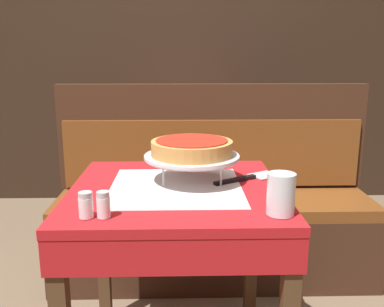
{
  "coord_description": "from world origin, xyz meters",
  "views": [
    {
      "loc": [
        0.02,
        -1.41,
        1.21
      ],
      "look_at": [
        0.06,
        0.03,
        0.87
      ],
      "focal_mm": 40.0,
      "sensor_mm": 36.0,
      "label": 1
    }
  ],
  "objects_px": {
    "dining_table_rear": "(187,137)",
    "pizza_server": "(248,178)",
    "pepper_shaker": "(103,205)",
    "deep_dish_pizza": "(192,147)",
    "dining_table_front": "(176,214)",
    "booth_bench": "(213,220)",
    "salt_shaker": "(86,205)",
    "condiment_caddy": "(185,114)",
    "pizza_pan_stand": "(192,158)",
    "water_glass_near": "(281,194)"
  },
  "relations": [
    {
      "from": "dining_table_front",
      "to": "condiment_caddy",
      "type": "distance_m",
      "value": 1.48
    },
    {
      "from": "pizza_server",
      "to": "water_glass_near",
      "type": "bearing_deg",
      "value": -83.81
    },
    {
      "from": "deep_dish_pizza",
      "to": "pepper_shaker",
      "type": "height_order",
      "value": "deep_dish_pizza"
    },
    {
      "from": "pizza_pan_stand",
      "to": "dining_table_front",
      "type": "bearing_deg",
      "value": -132.96
    },
    {
      "from": "pepper_shaker",
      "to": "water_glass_near",
      "type": "bearing_deg",
      "value": 1.3
    },
    {
      "from": "water_glass_near",
      "to": "booth_bench",
      "type": "bearing_deg",
      "value": 95.89
    },
    {
      "from": "salt_shaker",
      "to": "deep_dish_pizza",
      "type": "bearing_deg",
      "value": 47.93
    },
    {
      "from": "dining_table_front",
      "to": "dining_table_rear",
      "type": "distance_m",
      "value": 1.56
    },
    {
      "from": "deep_dish_pizza",
      "to": "pizza_pan_stand",
      "type": "bearing_deg",
      "value": 108.43
    },
    {
      "from": "dining_table_rear",
      "to": "pizza_server",
      "type": "relative_size",
      "value": 2.87
    },
    {
      "from": "dining_table_rear",
      "to": "deep_dish_pizza",
      "type": "bearing_deg",
      "value": -90.08
    },
    {
      "from": "pizza_server",
      "to": "dining_table_front",
      "type": "bearing_deg",
      "value": -162.17
    },
    {
      "from": "condiment_caddy",
      "to": "pizza_server",
      "type": "bearing_deg",
      "value": -81.17
    },
    {
      "from": "dining_table_rear",
      "to": "condiment_caddy",
      "type": "height_order",
      "value": "condiment_caddy"
    },
    {
      "from": "dining_table_front",
      "to": "condiment_caddy",
      "type": "height_order",
      "value": "condiment_caddy"
    },
    {
      "from": "booth_bench",
      "to": "pepper_shaker",
      "type": "relative_size",
      "value": 22.77
    },
    {
      "from": "dining_table_front",
      "to": "deep_dish_pizza",
      "type": "height_order",
      "value": "deep_dish_pizza"
    },
    {
      "from": "booth_bench",
      "to": "water_glass_near",
      "type": "xyz_separation_m",
      "value": [
        0.11,
        -1.05,
        0.5
      ]
    },
    {
      "from": "dining_table_front",
      "to": "pizza_pan_stand",
      "type": "bearing_deg",
      "value": 47.04
    },
    {
      "from": "dining_table_rear",
      "to": "booth_bench",
      "type": "height_order",
      "value": "booth_bench"
    },
    {
      "from": "water_glass_near",
      "to": "condiment_caddy",
      "type": "height_order",
      "value": "condiment_caddy"
    },
    {
      "from": "salt_shaker",
      "to": "water_glass_near",
      "type": "bearing_deg",
      "value": 1.18
    },
    {
      "from": "dining_table_front",
      "to": "pizza_server",
      "type": "bearing_deg",
      "value": 17.83
    },
    {
      "from": "dining_table_front",
      "to": "pizza_pan_stand",
      "type": "distance_m",
      "value": 0.2
    },
    {
      "from": "water_glass_near",
      "to": "dining_table_rear",
      "type": "bearing_deg",
      "value": 97.58
    },
    {
      "from": "pepper_shaker",
      "to": "salt_shaker",
      "type": "bearing_deg",
      "value": -180.0
    },
    {
      "from": "condiment_caddy",
      "to": "salt_shaker",
      "type": "bearing_deg",
      "value": -99.52
    },
    {
      "from": "salt_shaker",
      "to": "booth_bench",
      "type": "bearing_deg",
      "value": 67.48
    },
    {
      "from": "pizza_pan_stand",
      "to": "pepper_shaker",
      "type": "xyz_separation_m",
      "value": [
        -0.25,
        -0.34,
        -0.05
      ]
    },
    {
      "from": "dining_table_rear",
      "to": "condiment_caddy",
      "type": "xyz_separation_m",
      "value": [
        -0.01,
        -0.08,
        0.17
      ]
    },
    {
      "from": "dining_table_rear",
      "to": "pizza_pan_stand",
      "type": "distance_m",
      "value": 1.51
    },
    {
      "from": "dining_table_front",
      "to": "pizza_server",
      "type": "height_order",
      "value": "pizza_server"
    },
    {
      "from": "deep_dish_pizza",
      "to": "condiment_caddy",
      "type": "relative_size",
      "value": 1.59
    },
    {
      "from": "deep_dish_pizza",
      "to": "pepper_shaker",
      "type": "bearing_deg",
      "value": -127.13
    },
    {
      "from": "pepper_shaker",
      "to": "booth_bench",
      "type": "bearing_deg",
      "value": 69.78
    },
    {
      "from": "booth_bench",
      "to": "pepper_shaker",
      "type": "height_order",
      "value": "booth_bench"
    },
    {
      "from": "pizza_pan_stand",
      "to": "salt_shaker",
      "type": "bearing_deg",
      "value": -132.07
    },
    {
      "from": "booth_bench",
      "to": "pizza_pan_stand",
      "type": "distance_m",
      "value": 0.91
    },
    {
      "from": "pizza_pan_stand",
      "to": "deep_dish_pizza",
      "type": "xyz_separation_m",
      "value": [
        0.0,
        -0.0,
        0.04
      ]
    },
    {
      "from": "salt_shaker",
      "to": "condiment_caddy",
      "type": "distance_m",
      "value": 1.78
    },
    {
      "from": "booth_bench",
      "to": "salt_shaker",
      "type": "xyz_separation_m",
      "value": [
        -0.44,
        -1.06,
        0.48
      ]
    },
    {
      "from": "dining_table_front",
      "to": "dining_table_rear",
      "type": "xyz_separation_m",
      "value": [
        0.06,
        1.55,
        -0.03
      ]
    },
    {
      "from": "dining_table_rear",
      "to": "dining_table_front",
      "type": "bearing_deg",
      "value": -92.15
    },
    {
      "from": "deep_dish_pizza",
      "to": "pizza_server",
      "type": "height_order",
      "value": "deep_dish_pizza"
    },
    {
      "from": "water_glass_near",
      "to": "condiment_caddy",
      "type": "bearing_deg",
      "value": 98.31
    },
    {
      "from": "pepper_shaker",
      "to": "deep_dish_pizza",
      "type": "bearing_deg",
      "value": 52.87
    },
    {
      "from": "salt_shaker",
      "to": "pepper_shaker",
      "type": "height_order",
      "value": "pepper_shaker"
    },
    {
      "from": "booth_bench",
      "to": "deep_dish_pizza",
      "type": "distance_m",
      "value": 0.93
    },
    {
      "from": "pizza_pan_stand",
      "to": "salt_shaker",
      "type": "distance_m",
      "value": 0.46
    },
    {
      "from": "pepper_shaker",
      "to": "condiment_caddy",
      "type": "xyz_separation_m",
      "value": [
        0.24,
        1.75,
        0.01
      ]
    }
  ]
}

